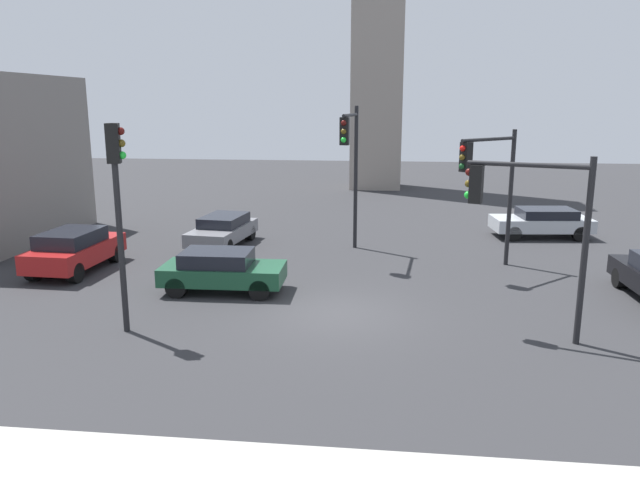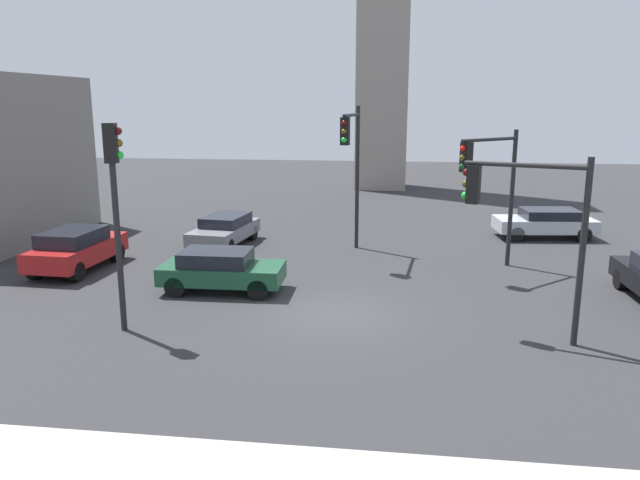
# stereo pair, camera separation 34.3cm
# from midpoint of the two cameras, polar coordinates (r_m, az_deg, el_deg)

# --- Properties ---
(ground_plane) EXTENTS (95.66, 95.66, 0.00)m
(ground_plane) POSITION_cam_midpoint_polar(r_m,az_deg,el_deg) (17.86, 0.97, -6.89)
(ground_plane) COLOR #2D2D30
(traffic_light_0) EXTENTS (0.53, 3.14, 5.88)m
(traffic_light_0) POSITION_cam_midpoint_polar(r_m,az_deg,el_deg) (23.92, 2.49, 8.18)
(traffic_light_0) COLOR black
(traffic_light_0) RESTS_ON ground_plane
(traffic_light_1) EXTENTS (2.95, 1.19, 4.75)m
(traffic_light_1) POSITION_cam_midpoint_polar(r_m,az_deg,el_deg) (16.22, 18.27, 2.74)
(traffic_light_1) COLOR black
(traffic_light_1) RESTS_ON ground_plane
(traffic_light_2) EXTENTS (0.49, 0.39, 5.50)m
(traffic_light_2) POSITION_cam_midpoint_polar(r_m,az_deg,el_deg) (16.48, -19.02, 4.43)
(traffic_light_2) COLOR black
(traffic_light_2) RESTS_ON ground_plane
(traffic_light_3) EXTENTS (2.23, 2.18, 5.06)m
(traffic_light_3) POSITION_cam_midpoint_polar(r_m,az_deg,el_deg) (22.39, 15.13, 6.03)
(traffic_light_3) COLOR black
(traffic_light_3) RESTS_ON ground_plane
(car_1) EXTENTS (2.05, 4.25, 1.53)m
(car_1) POSITION_cam_midpoint_polar(r_m,az_deg,el_deg) (23.83, -22.39, -0.82)
(car_1) COLOR maroon
(car_1) RESTS_ON ground_plane
(car_2) EXTENTS (4.49, 2.34, 1.32)m
(car_2) POSITION_cam_midpoint_polar(r_m,az_deg,el_deg) (29.37, 19.79, 1.62)
(car_2) COLOR #ADB2B7
(car_2) RESTS_ON ground_plane
(car_3) EXTENTS (2.23, 4.33, 1.31)m
(car_3) POSITION_cam_midpoint_polar(r_m,az_deg,el_deg) (26.30, -9.45, 0.95)
(car_3) COLOR slate
(car_3) RESTS_ON ground_plane
(car_4) EXTENTS (3.95, 1.86, 1.36)m
(car_4) POSITION_cam_midpoint_polar(r_m,az_deg,el_deg) (19.94, -9.69, -2.78)
(car_4) COLOR #19472D
(car_4) RESTS_ON ground_plane
(skyline_tower) EXTENTS (3.55, 3.55, 25.71)m
(skyline_tower) POSITION_cam_midpoint_polar(r_m,az_deg,el_deg) (44.73, 5.30, 21.50)
(skyline_tower) COLOR gray
(skyline_tower) RESTS_ON ground_plane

